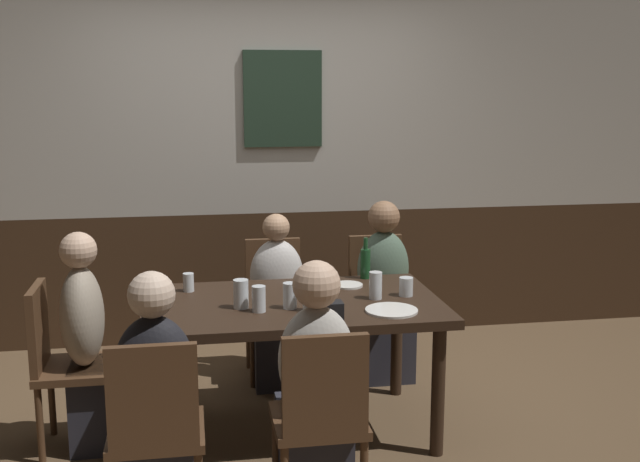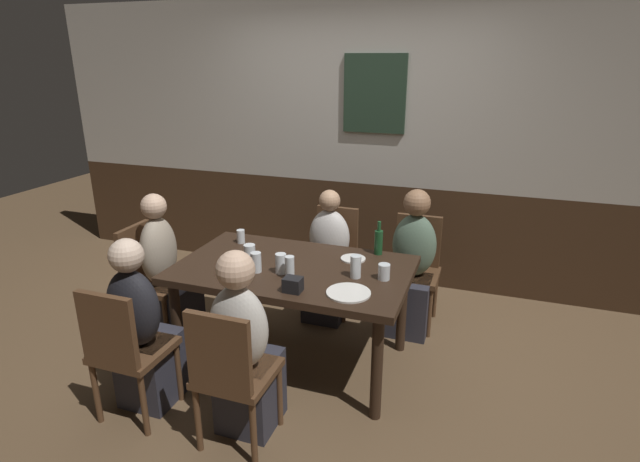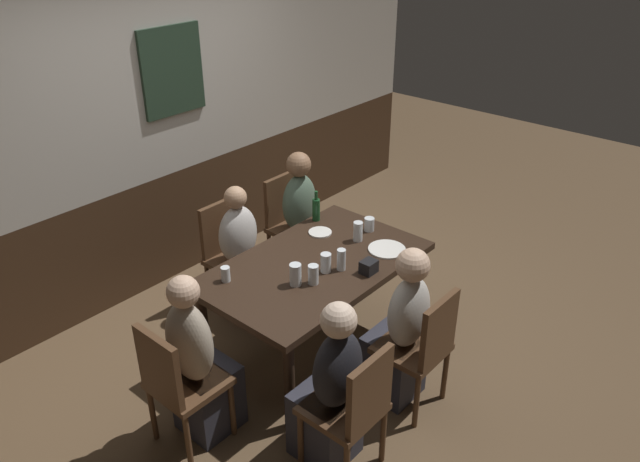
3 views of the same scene
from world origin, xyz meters
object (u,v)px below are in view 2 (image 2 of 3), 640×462
at_px(beer_glass_half, 290,269).
at_px(plate_white_small, 353,259).
at_px(plate_white_large, 348,293).
at_px(beer_bottle_green, 379,241).
at_px(condiment_caddy, 293,285).
at_px(person_right_far, 412,273).
at_px(chair_head_west, 149,275).
at_px(tumbler_water, 356,268).
at_px(chair_mid_near, 231,371).
at_px(tumbler_short, 256,263).
at_px(beer_glass_tall, 281,265).
at_px(pint_glass_amber, 241,237).
at_px(person_head_west, 167,279).
at_px(highball_clear, 250,257).
at_px(dining_table, 293,277).
at_px(person_mid_near, 245,356).
at_px(chair_mid_far, 334,253).
at_px(chair_right_far, 415,264).
at_px(pint_glass_pale, 384,272).
at_px(person_left_near, 143,336).
at_px(chair_left_near, 124,347).
at_px(person_mid_far, 327,266).

xyz_separation_m(beer_glass_half, plate_white_small, (0.29, 0.44, -0.06)).
bearing_deg(plate_white_large, beer_bottle_green, 88.29).
bearing_deg(plate_white_large, condiment_caddy, -166.01).
bearing_deg(person_right_far, chair_head_west, -158.89).
bearing_deg(condiment_caddy, tumbler_water, 47.21).
distance_m(chair_mid_near, condiment_caddy, 0.63).
relative_size(tumbler_short, beer_glass_tall, 0.99).
xyz_separation_m(chair_mid_near, pint_glass_amber, (-0.55, 1.19, 0.29)).
distance_m(person_head_west, tumbler_water, 1.52).
xyz_separation_m(highball_clear, tumbler_water, (0.73, 0.05, -0.00)).
height_order(dining_table, beer_bottle_green, beer_bottle_green).
xyz_separation_m(person_head_west, highball_clear, (0.76, -0.08, 0.32)).
xyz_separation_m(chair_mid_near, person_mid_near, (0.00, 0.16, -0.01)).
bearing_deg(person_right_far, chair_mid_far, 166.87).
xyz_separation_m(tumbler_water, beer_bottle_green, (0.05, 0.44, 0.03)).
relative_size(chair_head_west, plate_white_large, 3.26).
height_order(chair_right_far, beer_glass_half, beer_glass_half).
bearing_deg(tumbler_short, chair_head_west, 170.86).
xyz_separation_m(person_mid_near, highball_clear, (-0.28, 0.65, 0.32)).
bearing_deg(beer_glass_tall, pint_glass_pale, 11.59).
relative_size(person_head_west, person_left_near, 1.03).
height_order(chair_head_west, chair_left_near, same).
height_order(chair_left_near, person_mid_far, person_mid_far).
height_order(plate_white_large, plate_white_small, same).
bearing_deg(beer_bottle_green, person_right_far, 57.59).
relative_size(chair_head_west, person_right_far, 0.77).
height_order(person_right_far, highball_clear, person_right_far).
xyz_separation_m(highball_clear, plate_white_small, (0.63, 0.34, -0.06)).
height_order(person_right_far, tumbler_water, person_right_far).
distance_m(chair_mid_far, condiment_caddy, 1.29).
bearing_deg(plate_white_large, chair_mid_near, -127.20).
relative_size(person_head_west, pint_glass_pale, 11.18).
relative_size(beer_glass_half, pint_glass_pale, 1.48).
relative_size(chair_mid_far, beer_bottle_green, 3.57).
bearing_deg(person_head_west, chair_right_far, 27.27).
height_order(beer_glass_half, pint_glass_pale, beer_glass_half).
bearing_deg(tumbler_water, person_mid_far, 120.39).
xyz_separation_m(pint_glass_amber, condiment_caddy, (0.69, -0.65, 0.00)).
xyz_separation_m(beer_glass_half, condiment_caddy, (0.09, -0.16, -0.02)).
bearing_deg(person_right_far, dining_table, -133.44).
bearing_deg(tumbler_water, condiment_caddy, -132.79).
bearing_deg(person_head_west, chair_head_west, 180.00).
relative_size(person_head_west, person_right_far, 1.00).
xyz_separation_m(person_right_far, plate_white_large, (-0.22, -1.01, 0.26)).
bearing_deg(person_mid_far, highball_clear, -109.05).
xyz_separation_m(chair_head_west, person_left_near, (0.51, -0.73, -0.02)).
relative_size(person_mid_far, person_right_far, 0.94).
bearing_deg(beer_bottle_green, chair_right_far, 67.15).
bearing_deg(chair_left_near, tumbler_water, 37.17).
distance_m(chair_right_far, pint_glass_amber, 1.41).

